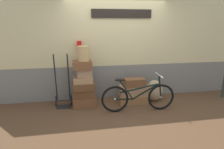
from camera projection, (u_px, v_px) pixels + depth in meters
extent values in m
cube|color=#513823|center=(122.00, 110.00, 4.53)|extent=(9.03, 5.20, 0.06)
cube|color=slate|center=(115.00, 80.00, 5.22)|extent=(7.03, 0.20, 0.88)
cube|color=#CCBC84|center=(116.00, 32.00, 4.88)|extent=(7.03, 0.20, 1.72)
cube|color=black|center=(122.00, 14.00, 4.67)|extent=(1.50, 0.04, 0.21)
cube|color=red|center=(79.00, 45.00, 4.67)|extent=(0.10, 0.08, 0.20)
cube|color=brown|center=(85.00, 101.00, 4.67)|extent=(0.56, 0.42, 0.22)
cube|color=brown|center=(85.00, 93.00, 4.61)|extent=(0.52, 0.39, 0.21)
cube|color=brown|center=(84.00, 86.00, 4.54)|extent=(0.52, 0.39, 0.16)
cube|color=#9E754C|center=(83.00, 80.00, 4.52)|extent=(0.45, 0.34, 0.14)
cube|color=#937051|center=(85.00, 73.00, 4.49)|extent=(0.36, 0.28, 0.19)
cube|color=brown|center=(82.00, 65.00, 4.44)|extent=(0.45, 0.38, 0.20)
cube|color=olive|center=(133.00, 99.00, 4.84)|extent=(0.73, 0.42, 0.21)
cube|color=#937051|center=(133.00, 90.00, 4.83)|extent=(0.70, 0.43, 0.21)
cube|color=brown|center=(135.00, 83.00, 4.75)|extent=(0.52, 0.28, 0.21)
cylinder|color=tan|center=(83.00, 53.00, 4.37)|extent=(0.28, 0.28, 0.34)
torus|color=black|center=(56.00, 101.00, 4.64)|extent=(0.02, 0.25, 0.25)
torus|color=black|center=(71.00, 100.00, 4.70)|extent=(0.02, 0.25, 0.25)
cylinder|color=black|center=(64.00, 100.00, 4.67)|extent=(0.36, 0.02, 0.02)
cylinder|color=black|center=(55.00, 78.00, 4.50)|extent=(0.03, 0.14, 1.15)
cylinder|color=black|center=(69.00, 77.00, 4.55)|extent=(0.03, 0.14, 1.15)
cube|color=black|center=(64.00, 107.00, 4.60)|extent=(0.32, 0.22, 0.02)
ellipsoid|color=#9E8966|center=(154.00, 90.00, 4.93)|extent=(0.44, 0.37, 0.55)
torus|color=black|center=(115.00, 99.00, 4.27)|extent=(0.62, 0.08, 0.62)
sphere|color=#B2B2B7|center=(115.00, 99.00, 4.27)|extent=(0.05, 0.05, 0.05)
torus|color=black|center=(161.00, 97.00, 4.39)|extent=(0.62, 0.08, 0.62)
sphere|color=#B2B2B7|center=(161.00, 97.00, 4.39)|extent=(0.05, 0.05, 0.05)
cube|color=black|center=(146.00, 91.00, 4.31)|extent=(0.60, 0.06, 0.36)
cube|color=black|center=(126.00, 90.00, 4.25)|extent=(0.32, 0.04, 0.46)
cube|color=black|center=(124.00, 99.00, 4.30)|extent=(0.41, 0.05, 0.04)
cube|color=black|center=(139.00, 88.00, 4.27)|extent=(0.89, 0.07, 0.20)
cube|color=black|center=(160.00, 87.00, 4.33)|extent=(0.11, 0.03, 0.50)
ellipsoid|color=black|center=(120.00, 80.00, 4.17)|extent=(0.22, 0.10, 0.06)
cylinder|color=#A5A5AD|center=(159.00, 75.00, 4.25)|extent=(0.05, 0.46, 0.02)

